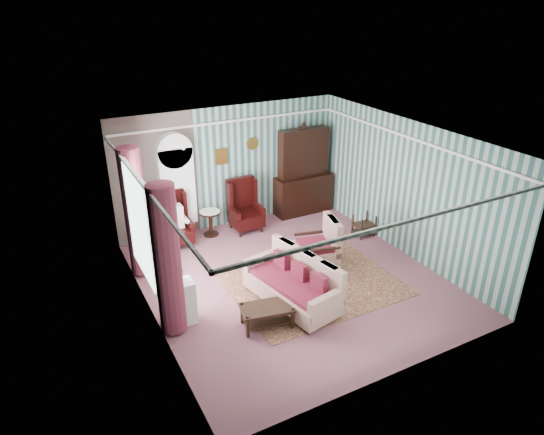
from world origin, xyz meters
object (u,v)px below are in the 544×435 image
wingback_right (246,206)px  floral_armchair (316,247)px  wingback_left (174,221)px  coffee_table (267,316)px  dresser_hutch (304,169)px  nest_table (364,225)px  plant_stand (179,303)px  seated_woman (174,222)px  bookcase (178,192)px  sofa (292,277)px  round_side_table (210,223)px

wingback_right → floral_armchair: 2.32m
wingback_left → coffee_table: (0.50, -3.53, -0.43)m
dresser_hutch → wingback_left: bearing=-175.6°
nest_table → plant_stand: plant_stand is taller
wingback_right → plant_stand: bearing=-132.8°
floral_armchair → coffee_table: (-1.80, -1.28, -0.26)m
seated_woman → floral_armchair: size_ratio=1.29×
wingback_left → seated_woman: 0.04m
dresser_hutch → nest_table: dresser_hutch is taller
bookcase → dresser_hutch: (3.25, -0.12, 0.06)m
nest_table → sofa: 3.30m
nest_table → plant_stand: bearing=-166.2°
round_side_table → plant_stand: size_ratio=0.75×
wingback_left → wingback_right: same height
wingback_left → round_side_table: wingback_left is taller
bookcase → dresser_hutch: size_ratio=0.95×
sofa → coffee_table: sofa is taller
bookcase → round_side_table: size_ratio=3.73×
dresser_hutch → wingback_right: (-1.75, -0.27, -0.55)m
wingback_left → plant_stand: 2.87m
round_side_table → bookcase: bearing=159.7°
round_side_table → floral_armchair: size_ratio=0.66×
bookcase → nest_table: (3.82, -1.94, -0.85)m
bookcase → sofa: bearing=-75.0°
nest_table → floral_armchair: bearing=-158.4°
coffee_table → dresser_hutch: bearing=51.7°
plant_stand → coffee_table: 1.53m
wingback_left → bookcase: bearing=57.3°
coffee_table → bookcase: bearing=93.6°
sofa → round_side_table: bearing=-5.9°
bookcase → wingback_left: bookcase is taller
dresser_hutch → wingback_right: 1.86m
floral_armchair → dresser_hutch: bearing=-12.5°
wingback_right → plant_stand: wingback_right is taller
wingback_left → sofa: (1.20, -3.15, -0.07)m
dresser_hutch → wingback_left: size_ratio=1.89×
wingback_left → plant_stand: size_ratio=1.56×
bookcase → round_side_table: (0.65, -0.24, -0.82)m
bookcase → dresser_hutch: 3.25m
wingback_right → floral_armchair: size_ratio=1.37×
sofa → nest_table: bearing=-72.0°
bookcase → round_side_table: bearing=-20.3°
nest_table → wingback_right: bearing=146.3°
bookcase → plant_stand: 3.39m
plant_stand → wingback_right: bearing=47.2°
dresser_hutch → floral_armchair: bearing=-115.5°
wingback_right → sofa: bearing=-99.9°
dresser_hutch → seated_woman: (-3.50, -0.27, -0.59)m
wingback_left → floral_armchair: size_ratio=1.37×
floral_armchair → plant_stand: bearing=112.1°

